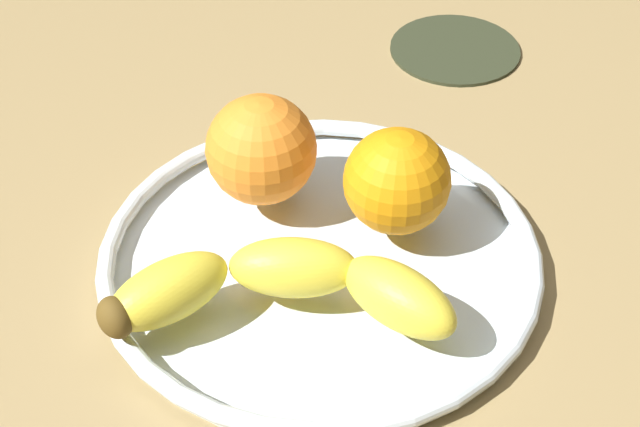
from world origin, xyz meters
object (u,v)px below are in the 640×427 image
ambient_coaster (457,48)px  orange_back_right (261,149)px  fruit_bowl (320,258)px  banana (278,285)px  orange_back_left (397,181)px

ambient_coaster → orange_back_right: bearing=76.7°
fruit_bowl → orange_back_right: orange_back_right is taller
banana → orange_back_right: orange_back_right is taller
orange_back_right → fruit_bowl: bearing=148.9°
banana → orange_back_left: bearing=-131.7°
fruit_bowl → orange_back_right: bearing=-31.1°
fruit_bowl → orange_back_left: orange_back_left is taller
orange_back_right → banana: bearing=121.2°
orange_back_right → orange_back_left: 9.39cm
fruit_bowl → orange_back_left: (-3.52, -4.36, 4.40)cm
fruit_bowl → banana: bearing=88.0°
banana → orange_back_right: 11.03cm
orange_back_right → ambient_coaster: bearing=-103.3°
orange_back_right → orange_back_left: (-9.35, -0.83, -0.23)cm
banana → ambient_coaster: banana is taller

